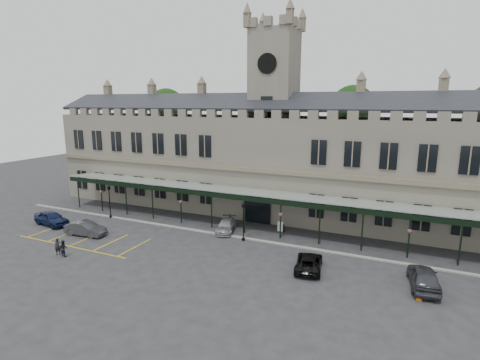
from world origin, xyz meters
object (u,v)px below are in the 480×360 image
at_px(lamp_post_mid, 243,217).
at_px(car_left_b, 86,228).
at_px(car_left_a, 52,218).
at_px(person_a, 58,247).
at_px(lamp_post_left, 109,198).
at_px(car_van, 309,262).
at_px(sign_board, 280,227).
at_px(car_right_a, 424,277).
at_px(traffic_cone, 420,295).
at_px(person_b, 64,248).
at_px(clock_tower, 274,107).
at_px(station_building, 273,162).
at_px(car_taxi, 226,226).

distance_m(lamp_post_mid, car_left_b, 16.72).
distance_m(car_left_a, person_a, 9.69).
xyz_separation_m(lamp_post_left, car_van, (25.42, -4.22, -1.82)).
relative_size(lamp_post_mid, sign_board, 3.73).
relative_size(car_van, car_right_a, 0.92).
xyz_separation_m(lamp_post_left, sign_board, (20.29, 3.78, -1.91)).
xyz_separation_m(traffic_cone, person_b, (-29.32, -4.80, 0.43)).
xyz_separation_m(sign_board, person_a, (-16.57, -14.43, 0.24)).
relative_size(car_left_a, car_van, 1.05).
bearing_deg(car_left_a, clock_tower, -44.72).
bearing_deg(car_left_b, lamp_post_left, 14.32).
distance_m(lamp_post_left, person_a, 11.40).
bearing_deg(lamp_post_left, car_left_b, -70.78).
bearing_deg(car_right_a, traffic_cone, 75.66).
distance_m(station_building, lamp_post_mid, 11.66).
bearing_deg(person_a, car_van, -17.00).
bearing_deg(sign_board, station_building, 121.22).
relative_size(sign_board, person_a, 0.70).
distance_m(car_van, person_a, 22.64).
height_order(car_left_a, car_left_b, car_left_a).
xyz_separation_m(clock_tower, car_taxi, (-2.00, -9.26, -12.48)).
height_order(traffic_cone, sign_board, sign_board).
bearing_deg(sign_board, car_left_b, -147.67).
bearing_deg(person_b, car_taxi, -125.95).
xyz_separation_m(traffic_cone, car_taxi, (-18.87, 7.25, 0.29)).
relative_size(traffic_cone, car_right_a, 0.14).
bearing_deg(car_taxi, person_b, -146.50).
bearing_deg(sign_board, traffic_cone, -30.83).
bearing_deg(lamp_post_mid, sign_board, 58.41).
relative_size(lamp_post_left, traffic_cone, 5.93).
height_order(clock_tower, car_van, clock_tower).
bearing_deg(person_a, clock_tower, 24.69).
distance_m(station_building, lamp_post_left, 20.33).
bearing_deg(person_b, lamp_post_mid, -137.18).
distance_m(traffic_cone, person_b, 29.71).
bearing_deg(station_building, car_taxi, -102.31).
xyz_separation_m(station_building, person_b, (-12.45, -21.22, -5.70)).
xyz_separation_m(sign_board, car_left_b, (-18.27, -9.55, 0.20)).
xyz_separation_m(traffic_cone, car_van, (-8.37, 1.65, 0.29)).
bearing_deg(car_left_a, person_a, -117.62).
distance_m(station_building, person_a, 25.61).
distance_m(clock_tower, sign_board, 14.71).
relative_size(car_left_b, person_a, 2.87).
bearing_deg(car_right_a, car_left_a, -5.02).
bearing_deg(lamp_post_mid, car_left_b, -161.02).
relative_size(car_right_a, person_b, 3.19).
relative_size(lamp_post_mid, car_van, 0.91).
relative_size(station_building, traffic_cone, 86.16).
distance_m(lamp_post_left, person_b, 11.69).
bearing_deg(lamp_post_left, lamp_post_mid, -1.17).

